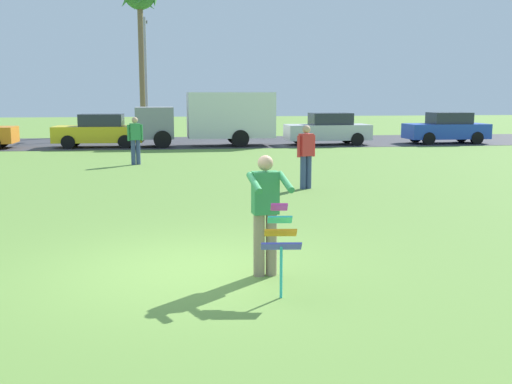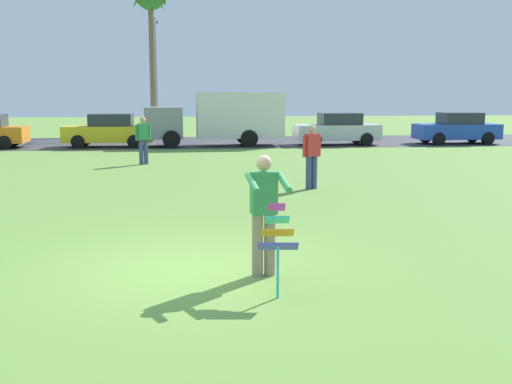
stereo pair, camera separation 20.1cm
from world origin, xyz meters
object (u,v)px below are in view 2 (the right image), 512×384
at_px(person_kite_flyer, 264,211).
at_px(parked_truck_grey_van, 223,117).
at_px(parked_car_blue, 457,129).
at_px(person_walker_near, 312,155).
at_px(palm_tree_right_near, 151,1).
at_px(streetlight_pole, 156,69).
at_px(kite_held, 278,236).
at_px(person_walker_far, 143,139).
at_px(parked_car_yellow, 109,131).
at_px(parked_car_silver, 337,130).

relative_size(person_kite_flyer, parked_truck_grey_van, 0.26).
distance_m(parked_car_blue, person_walker_near, 17.42).
height_order(palm_tree_right_near, streetlight_pole, palm_tree_right_near).
bearing_deg(kite_held, parked_car_blue, 60.78).
distance_m(kite_held, parked_truck_grey_van, 22.60).
bearing_deg(parked_truck_grey_van, person_walker_far, -113.85).
relative_size(person_walker_near, person_walker_far, 1.00).
bearing_deg(person_walker_near, parked_truck_grey_van, 96.62).
height_order(kite_held, parked_car_blue, parked_car_blue).
distance_m(parked_car_yellow, parked_truck_grey_van, 5.54).
height_order(parked_car_silver, palm_tree_right_near, palm_tree_right_near).
bearing_deg(parked_car_blue, palm_tree_right_near, 145.82).
height_order(parked_car_yellow, parked_truck_grey_van, parked_truck_grey_van).
height_order(parked_truck_grey_van, streetlight_pole, streetlight_pole).
bearing_deg(kite_held, person_kite_flyer, 95.24).
distance_m(parked_car_yellow, palm_tree_right_near, 13.38).
xyz_separation_m(parked_truck_grey_van, parked_car_blue, (12.06, 0.00, -0.64)).
bearing_deg(palm_tree_right_near, person_kite_flyer, -84.21).
xyz_separation_m(parked_car_silver, person_walker_near, (-4.14, -13.95, 0.16)).
bearing_deg(parked_car_silver, person_walker_far, -140.31).
relative_size(parked_car_yellow, parked_car_silver, 1.00).
bearing_deg(parked_car_blue, parked_car_silver, 180.00).
distance_m(person_kite_flyer, person_walker_far, 14.48).
height_order(parked_car_blue, streetlight_pole, streetlight_pole).
relative_size(parked_truck_grey_van, parked_car_blue, 1.59).
height_order(parked_car_yellow, person_walker_near, person_walker_near).
bearing_deg(parked_car_blue, streetlight_pole, 154.31).
xyz_separation_m(person_kite_flyer, streetlight_pole, (-2.91, 29.28, 3.05)).
xyz_separation_m(kite_held, parked_car_blue, (12.63, 22.58, 0.00)).
xyz_separation_m(parked_car_yellow, palm_tree_right_near, (1.54, 10.88, 7.63)).
xyz_separation_m(parked_truck_grey_van, person_walker_near, (1.62, -13.95, -0.48)).
relative_size(kite_held, parked_car_blue, 0.27).
distance_m(parked_car_yellow, person_walker_far, 7.85).
relative_size(parked_truck_grey_van, parked_car_silver, 1.59).
xyz_separation_m(parked_car_yellow, person_walker_near, (7.12, -13.95, 0.16)).
bearing_deg(person_kite_flyer, parked_car_silver, 73.61).
xyz_separation_m(parked_truck_grey_van, palm_tree_right_near, (-3.96, 10.88, 7.00)).
xyz_separation_m(parked_car_silver, parked_car_blue, (6.30, -0.00, 0.00)).
distance_m(kite_held, parked_car_silver, 23.45).
height_order(parked_car_yellow, streetlight_pole, streetlight_pole).
relative_size(person_kite_flyer, person_walker_far, 1.00).
bearing_deg(parked_truck_grey_van, parked_car_yellow, -180.00).
bearing_deg(kite_held, parked_truck_grey_van, 88.55).
height_order(kite_held, person_walker_near, person_walker_near).
bearing_deg(parked_car_silver, person_kite_flyer, -106.39).
relative_size(kite_held, palm_tree_right_near, 0.12).
height_order(palm_tree_right_near, person_walker_near, palm_tree_right_near).
bearing_deg(person_kite_flyer, person_walker_far, 100.70).
height_order(palm_tree_right_near, person_walker_far, palm_tree_right_near).
bearing_deg(parked_truck_grey_van, parked_car_silver, 0.02).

